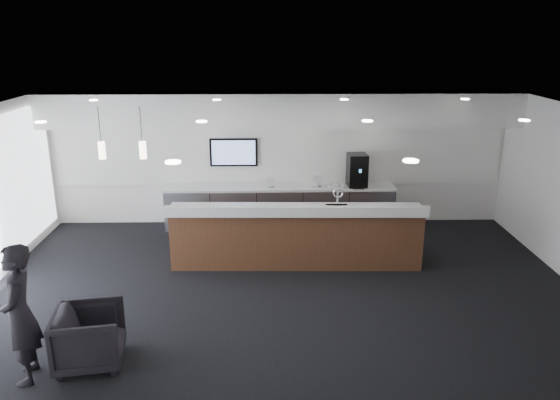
{
  "coord_description": "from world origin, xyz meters",
  "views": [
    {
      "loc": [
        -0.25,
        -7.85,
        4.25
      ],
      "look_at": [
        -0.04,
        1.3,
        1.36
      ],
      "focal_mm": 35.0,
      "sensor_mm": 36.0,
      "label": 1
    }
  ],
  "objects_px": {
    "lounge_guest": "(20,314)",
    "coffee_machine": "(357,170)",
    "armchair": "(90,337)",
    "service_counter": "(296,236)"
  },
  "relations": [
    {
      "from": "lounge_guest",
      "to": "coffee_machine",
      "type": "bearing_deg",
      "value": 124.14
    },
    {
      "from": "coffee_machine",
      "to": "armchair",
      "type": "xyz_separation_m",
      "value": [
        -4.29,
        -5.15,
        -0.91
      ]
    },
    {
      "from": "coffee_machine",
      "to": "lounge_guest",
      "type": "bearing_deg",
      "value": -135.58
    },
    {
      "from": "coffee_machine",
      "to": "service_counter",
      "type": "bearing_deg",
      "value": -128.18
    },
    {
      "from": "coffee_machine",
      "to": "armchair",
      "type": "relative_size",
      "value": 0.82
    },
    {
      "from": "service_counter",
      "to": "lounge_guest",
      "type": "bearing_deg",
      "value": -134.77
    },
    {
      "from": "service_counter",
      "to": "lounge_guest",
      "type": "relative_size",
      "value": 2.59
    },
    {
      "from": "service_counter",
      "to": "lounge_guest",
      "type": "xyz_separation_m",
      "value": [
        -3.57,
        -3.42,
        0.33
      ]
    },
    {
      "from": "armchair",
      "to": "lounge_guest",
      "type": "relative_size",
      "value": 0.48
    },
    {
      "from": "armchair",
      "to": "coffee_machine",
      "type": "bearing_deg",
      "value": -48.59
    }
  ]
}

